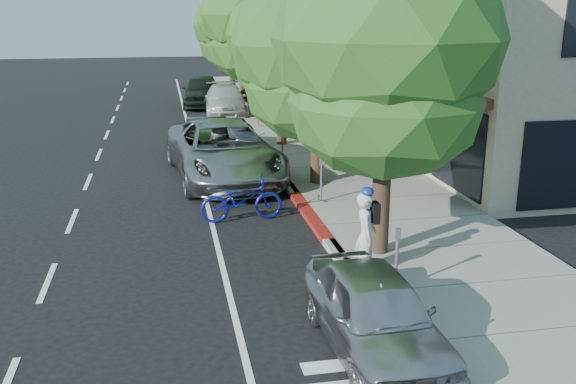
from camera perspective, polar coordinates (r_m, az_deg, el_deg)
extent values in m
plane|color=black|center=(16.19, 2.75, -3.45)|extent=(120.00, 120.00, 0.00)
cube|color=gray|center=(24.17, 3.58, 3.33)|extent=(4.60, 56.00, 0.15)
cube|color=#9E998E|center=(23.71, -1.82, 3.10)|extent=(0.30, 56.00, 0.15)
cube|color=maroon|center=(17.08, 1.96, -2.11)|extent=(0.32, 4.00, 0.15)
cube|color=beige|center=(35.44, 11.28, 12.74)|extent=(10.00, 36.00, 7.00)
cylinder|color=black|center=(14.19, 8.27, -0.68)|extent=(0.40, 0.40, 2.72)
ellipsoid|color=#285419|center=(13.73, 8.63, 7.87)|extent=(4.14, 4.14, 3.32)
ellipsoid|color=#285419|center=(13.61, 8.86, 13.37)|extent=(4.88, 4.88, 3.90)
cylinder|color=black|center=(19.80, 2.60, 3.93)|extent=(0.40, 0.40, 2.48)
ellipsoid|color=#285419|center=(19.48, 2.67, 9.55)|extent=(4.53, 4.53, 3.62)
ellipsoid|color=#285419|center=(19.38, 2.72, 13.09)|extent=(5.33, 5.33, 4.26)
cylinder|color=black|center=(25.56, -0.57, 6.74)|extent=(0.40, 0.40, 2.50)
ellipsoid|color=#285419|center=(25.32, -0.58, 11.13)|extent=(3.74, 3.74, 3.00)
ellipsoid|color=#285419|center=(25.24, -0.59, 13.87)|extent=(4.40, 4.40, 3.52)
cylinder|color=black|center=(31.39, -2.58, 8.84)|extent=(0.40, 0.40, 2.88)
ellipsoid|color=#285419|center=(31.19, -2.63, 12.96)|extent=(4.77, 4.77, 3.81)
ellipsoid|color=#285419|center=(31.14, -2.67, 15.53)|extent=(5.61, 5.61, 4.49)
cylinder|color=black|center=(37.31, -3.96, 9.75)|extent=(0.40, 0.40, 2.58)
ellipsoid|color=#285419|center=(37.14, -4.02, 12.87)|extent=(4.45, 4.45, 3.56)
ellipsoid|color=#285419|center=(37.09, -4.06, 14.80)|extent=(5.24, 5.24, 4.19)
cylinder|color=black|center=(43.25, -4.97, 10.50)|extent=(0.40, 0.40, 2.42)
ellipsoid|color=#285419|center=(43.11, -5.04, 13.02)|extent=(4.31, 4.31, 3.45)
ellipsoid|color=#285419|center=(43.06, -5.08, 14.58)|extent=(5.07, 5.07, 4.05)
ellipsoid|color=#285419|center=(43.04, -5.12, 16.24)|extent=(3.80, 3.80, 3.04)
imported|color=silver|center=(13.23, 6.93, -3.89)|extent=(0.58, 0.75, 1.84)
imported|color=navy|center=(16.79, -4.15, -0.71)|extent=(2.21, 0.91, 1.14)
imported|color=#9FA0A4|center=(20.87, -5.74, 3.63)|extent=(3.69, 6.95, 1.86)
imported|color=black|center=(24.32, -7.07, 4.80)|extent=(1.56, 4.23, 1.38)
imported|color=silver|center=(33.92, -5.60, 8.15)|extent=(2.29, 5.24, 1.50)
imported|color=black|center=(36.93, -7.68, 8.92)|extent=(2.46, 5.24, 1.73)
imported|color=#A9A8AD|center=(10.58, 7.78, -10.61)|extent=(1.77, 4.10, 1.38)
imported|color=black|center=(22.96, 3.97, 5.17)|extent=(0.93, 0.74, 1.84)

